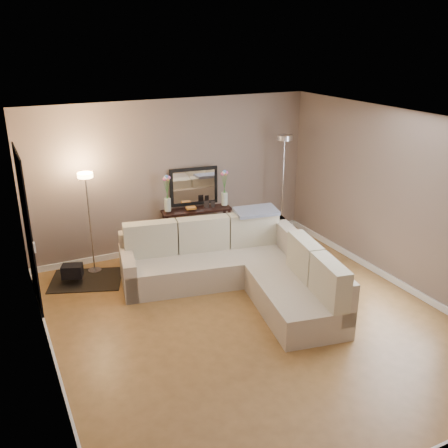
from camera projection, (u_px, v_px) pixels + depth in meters
name	position (u px, v px, depth m)	size (l,w,h in m)	color
floor	(250.00, 321.00, 6.64)	(5.00, 5.50, 0.01)	olive
ceiling	(255.00, 124.00, 5.72)	(5.00, 5.50, 0.01)	white
wall_back	(174.00, 176.00, 8.50)	(5.00, 0.02, 2.60)	gray
wall_front	(425.00, 347.00, 3.86)	(5.00, 0.02, 2.60)	gray
wall_left	(40.00, 269.00, 5.15)	(0.02, 5.50, 2.60)	gray
wall_right	(404.00, 202.00, 7.21)	(0.02, 5.50, 2.60)	gray
baseboard_back	(177.00, 244.00, 8.92)	(5.00, 0.03, 0.10)	white
baseboard_left	(57.00, 368.00, 5.61)	(0.03, 5.50, 0.10)	white
baseboard_right	(392.00, 279.00, 7.64)	(0.03, 5.50, 0.10)	white
doorway	(28.00, 231.00, 6.66)	(0.02, 1.20, 2.20)	black
switch_plate	(35.00, 247.00, 5.91)	(0.02, 0.08, 0.12)	white
sectional_sofa	(239.00, 267.00, 7.36)	(2.79, 3.00, 0.94)	#BEAF99
throw_blanket	(256.00, 211.00, 7.85)	(0.67, 0.39, 0.05)	slate
console_table	(193.00, 227.00, 8.70)	(1.23, 0.47, 0.74)	black
leaning_mirror	(194.00, 186.00, 8.62)	(0.85, 0.14, 0.66)	black
table_decor	(197.00, 207.00, 8.56)	(0.51, 0.14, 0.12)	#BF6F21
flower_vase_left	(167.00, 196.00, 8.35)	(0.14, 0.12, 0.63)	silver
flower_vase_right	(224.00, 190.00, 8.66)	(0.14, 0.12, 0.63)	silver
floor_lamp_lit	(88.00, 203.00, 7.61)	(0.30, 0.30, 1.63)	silver
floor_lamp_unlit	(283.00, 167.00, 8.87)	(0.29, 0.29, 1.93)	silver
charcoal_rug	(86.00, 280.00, 7.72)	(1.06, 0.80, 0.01)	black
black_bag	(72.00, 271.00, 7.55)	(0.30, 0.21, 0.19)	black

